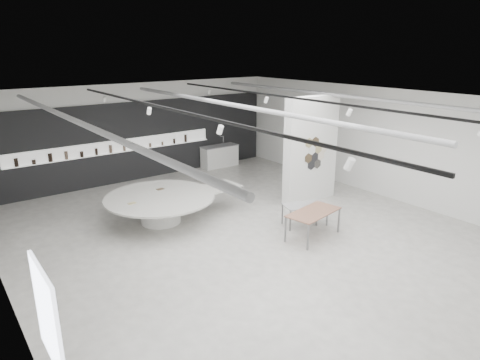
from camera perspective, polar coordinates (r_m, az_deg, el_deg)
room at (r=11.48m, az=0.53°, el=1.93°), size 12.02×14.02×3.82m
back_wall_display at (r=17.48m, az=-13.40°, el=5.06°), size 11.80×0.27×3.10m
partition_column at (r=14.60m, az=9.44°, el=3.95°), size 2.20×0.38×3.60m
display_island at (r=13.18m, az=-10.30°, el=-3.26°), size 4.45×3.61×0.85m
sample_table_wood at (r=12.04m, az=9.76°, el=-4.42°), size 1.76×1.11×0.77m
sample_table_stone at (r=12.87m, az=8.67°, el=-3.44°), size 1.41×1.01×0.66m
kitchen_counter at (r=19.04m, az=-2.74°, el=3.22°), size 1.69×0.67×1.32m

